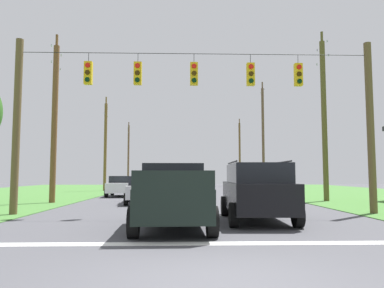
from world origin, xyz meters
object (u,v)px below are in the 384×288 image
(pickup_truck, at_px, (173,195))
(utility_pole_far_left, at_px, (54,119))
(utility_pole_far_right, at_px, (263,137))
(overhead_signal_span, at_px, (196,114))
(utility_pole_mid_right, at_px, (324,116))
(utility_pole_distant_right, at_px, (105,144))
(utility_pole_near_left, at_px, (240,153))
(suv_black, at_px, (257,190))
(utility_pole_distant_left, at_px, (128,153))
(distant_car_oncoming, at_px, (144,189))
(distant_car_crossing_white, at_px, (122,186))

(pickup_truck, bearing_deg, utility_pole_far_left, 125.26)
(utility_pole_far_right, bearing_deg, overhead_signal_span, -109.23)
(utility_pole_mid_right, xyz_separation_m, utility_pole_distant_right, (-16.43, 15.11, -0.53))
(pickup_truck, distance_m, utility_pole_near_left, 44.04)
(utility_pole_near_left, relative_size, utility_pole_far_left, 1.01)
(suv_black, bearing_deg, utility_pole_near_left, 81.78)
(pickup_truck, xyz_separation_m, utility_pole_distant_left, (-7.41, 42.80, 3.76))
(utility_pole_near_left, xyz_separation_m, utility_pole_distant_right, (-16.25, -16.92, -0.12))
(utility_pole_far_left, distance_m, utility_pole_distant_right, 16.05)
(utility_pole_mid_right, relative_size, utility_pole_far_right, 0.95)
(overhead_signal_span, xyz_separation_m, suv_black, (2.04, -2.23, -3.06))
(distant_car_oncoming, height_order, utility_pole_far_right, utility_pole_far_right)
(pickup_truck, xyz_separation_m, utility_pole_far_left, (-7.07, 10.00, 3.82))
(overhead_signal_span, bearing_deg, utility_pole_distant_right, 110.18)
(utility_pole_mid_right, distance_m, utility_pole_far_right, 14.90)
(utility_pole_far_left, height_order, utility_pole_distant_right, utility_pole_far_left)
(utility_pole_far_right, relative_size, utility_pole_far_left, 1.13)
(distant_car_crossing_white, height_order, utility_pole_distant_left, utility_pole_distant_left)
(overhead_signal_span, height_order, utility_pole_distant_left, utility_pole_distant_left)
(pickup_truck, height_order, utility_pole_distant_left, utility_pole_distant_left)
(pickup_truck, relative_size, distant_car_oncoming, 1.23)
(suv_black, height_order, utility_pole_distant_left, utility_pole_distant_left)
(distant_car_oncoming, distance_m, utility_pole_far_left, 6.57)
(utility_pole_far_right, bearing_deg, suv_black, -103.14)
(utility_pole_mid_right, relative_size, utility_pole_far_left, 1.07)
(utility_pole_distant_right, distance_m, utility_pole_distant_left, 16.76)
(overhead_signal_span, bearing_deg, distant_car_oncoming, 114.03)
(pickup_truck, bearing_deg, utility_pole_far_right, 71.64)
(utility_pole_near_left, bearing_deg, utility_pole_distant_left, -179.45)
(overhead_signal_span, xyz_separation_m, utility_pole_far_left, (-7.91, 6.32, 0.67))
(utility_pole_far_left, bearing_deg, utility_pole_mid_right, 3.32)
(utility_pole_far_left, bearing_deg, overhead_signal_span, -38.61)
(overhead_signal_span, distance_m, utility_pole_far_left, 10.14)
(distant_car_crossing_white, xyz_separation_m, utility_pole_distant_left, (-3.22, 26.12, 3.94))
(utility_pole_mid_right, xyz_separation_m, utility_pole_near_left, (-0.17, 32.03, -0.41))
(pickup_truck, bearing_deg, distant_car_oncoming, 100.82)
(pickup_truck, relative_size, utility_pole_near_left, 0.55)
(pickup_truck, height_order, distant_car_oncoming, pickup_truck)
(utility_pole_distant_left, bearing_deg, utility_pole_far_left, -89.40)
(pickup_truck, relative_size, utility_pole_distant_right, 0.57)
(utility_pole_mid_right, relative_size, utility_pole_distant_left, 1.13)
(utility_pole_far_right, relative_size, utility_pole_distant_left, 1.19)
(suv_black, height_order, distant_car_crossing_white, suv_black)
(distant_car_crossing_white, height_order, utility_pole_mid_right, utility_pole_mid_right)
(utility_pole_far_right, xyz_separation_m, utility_pole_far_left, (-15.63, -15.82, -0.64))
(utility_pole_far_right, distance_m, utility_pole_near_left, 17.16)
(utility_pole_far_left, distance_m, utility_pole_distant_left, 32.81)
(utility_pole_far_right, height_order, utility_pole_distant_left, utility_pole_far_right)
(overhead_signal_span, bearing_deg, utility_pole_far_left, 141.39)
(utility_pole_distant_right, bearing_deg, utility_pole_mid_right, -42.62)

